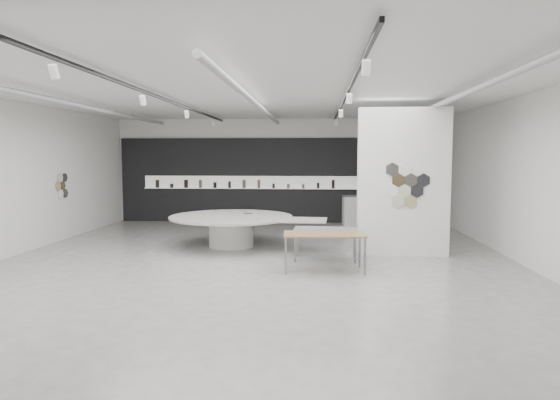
# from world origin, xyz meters

# --- Properties ---
(room) EXTENTS (12.02, 14.02, 3.82)m
(room) POSITION_xyz_m (-0.09, -0.00, 2.07)
(room) COLOR #A29E99
(room) RESTS_ON ground
(back_wall_display) EXTENTS (11.80, 0.27, 3.10)m
(back_wall_display) POSITION_xyz_m (-0.08, 6.93, 1.54)
(back_wall_display) COLOR black
(back_wall_display) RESTS_ON ground
(partition_column) EXTENTS (2.20, 0.38, 3.60)m
(partition_column) POSITION_xyz_m (3.50, 1.00, 1.80)
(partition_column) COLOR white
(partition_column) RESTS_ON ground
(display_island) EXTENTS (4.30, 3.47, 0.85)m
(display_island) POSITION_xyz_m (-0.83, 1.82, 0.55)
(display_island) COLOR white
(display_island) RESTS_ON ground
(sample_table_wood) EXTENTS (1.75, 0.95, 0.80)m
(sample_table_wood) POSITION_xyz_m (1.56, -0.83, 0.74)
(sample_table_wood) COLOR olive
(sample_table_wood) RESTS_ON ground
(sample_table_stone) EXTENTS (1.48, 0.79, 0.75)m
(sample_table_stone) POSITION_xyz_m (1.60, 0.28, 0.68)
(sample_table_stone) COLOR gray
(sample_table_stone) RESTS_ON ground
(kitchen_counter) EXTENTS (1.88, 0.85, 1.44)m
(kitchen_counter) POSITION_xyz_m (3.23, 6.51, 0.52)
(kitchen_counter) COLOR white
(kitchen_counter) RESTS_ON ground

